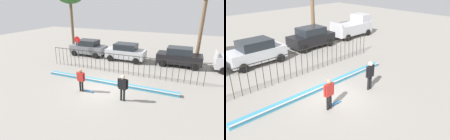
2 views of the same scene
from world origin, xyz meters
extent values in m
plane|color=gray|center=(0.00, 0.00, 0.00)|extent=(60.00, 60.00, 0.00)
cube|color=teal|center=(0.00, 1.02, 0.11)|extent=(11.00, 0.36, 0.22)
cylinder|color=#B2B2B7|center=(0.00, 0.84, 0.22)|extent=(11.00, 0.09, 0.09)
cylinder|color=black|center=(-4.20, 3.50, 0.89)|extent=(0.04, 0.04, 1.77)
cylinder|color=black|center=(-3.73, 3.50, 0.89)|extent=(0.04, 0.04, 1.77)
cylinder|color=black|center=(-3.27, 3.50, 0.89)|extent=(0.04, 0.04, 1.77)
cylinder|color=black|center=(-2.80, 3.50, 0.89)|extent=(0.04, 0.04, 1.77)
cylinder|color=black|center=(-2.33, 3.50, 0.89)|extent=(0.04, 0.04, 1.77)
cylinder|color=black|center=(-1.87, 3.50, 0.89)|extent=(0.04, 0.04, 1.77)
cylinder|color=black|center=(-1.40, 3.50, 0.89)|extent=(0.04, 0.04, 1.77)
cylinder|color=black|center=(-0.93, 3.50, 0.89)|extent=(0.04, 0.04, 1.77)
cylinder|color=black|center=(-0.47, 3.50, 0.89)|extent=(0.04, 0.04, 1.77)
cylinder|color=black|center=(0.00, 3.50, 0.89)|extent=(0.04, 0.04, 1.77)
cylinder|color=black|center=(0.47, 3.50, 0.89)|extent=(0.04, 0.04, 1.77)
cylinder|color=black|center=(0.93, 3.50, 0.89)|extent=(0.04, 0.04, 1.77)
cylinder|color=black|center=(1.40, 3.50, 0.89)|extent=(0.04, 0.04, 1.77)
cylinder|color=black|center=(1.87, 3.50, 0.89)|extent=(0.04, 0.04, 1.77)
cylinder|color=black|center=(2.33, 3.50, 0.89)|extent=(0.04, 0.04, 1.77)
cylinder|color=black|center=(2.80, 3.50, 0.89)|extent=(0.04, 0.04, 1.77)
cylinder|color=black|center=(3.27, 3.50, 0.89)|extent=(0.04, 0.04, 1.77)
cylinder|color=black|center=(3.73, 3.50, 0.89)|extent=(0.04, 0.04, 1.77)
cylinder|color=black|center=(4.20, 3.50, 0.89)|extent=(0.04, 0.04, 1.77)
cylinder|color=black|center=(4.67, 3.50, 0.89)|extent=(0.04, 0.04, 1.77)
cylinder|color=black|center=(5.13, 3.50, 0.89)|extent=(0.04, 0.04, 1.77)
cylinder|color=black|center=(5.60, 3.50, 0.89)|extent=(0.04, 0.04, 1.77)
cylinder|color=black|center=(6.07, 3.50, 0.89)|extent=(0.04, 0.04, 1.77)
cylinder|color=black|center=(6.53, 3.50, 0.89)|extent=(0.04, 0.04, 1.77)
cylinder|color=black|center=(7.00, 3.50, 0.89)|extent=(0.04, 0.04, 1.77)
cube|color=black|center=(0.00, 3.50, 1.75)|extent=(14.00, 0.04, 0.04)
cylinder|color=black|center=(-1.20, -0.94, 0.40)|extent=(0.13, 0.13, 0.79)
cylinder|color=black|center=(-1.01, -0.94, 0.40)|extent=(0.13, 0.13, 0.79)
cube|color=#B22823|center=(-1.11, -0.94, 1.12)|extent=(0.48, 0.21, 0.65)
sphere|color=#A87A5B|center=(-1.11, -0.94, 1.57)|extent=(0.26, 0.26, 0.26)
cylinder|color=#B22823|center=(-1.40, -0.94, 1.15)|extent=(0.10, 0.10, 0.58)
cylinder|color=#B22823|center=(-0.81, -0.94, 1.15)|extent=(0.10, 0.10, 0.58)
cube|color=#26598C|center=(-0.60, -0.82, 0.06)|extent=(0.80, 0.20, 0.02)
cylinder|color=silver|center=(-0.33, -0.75, 0.03)|extent=(0.05, 0.03, 0.05)
cylinder|color=silver|center=(-0.33, -0.90, 0.03)|extent=(0.05, 0.03, 0.05)
cylinder|color=silver|center=(-0.87, -0.75, 0.03)|extent=(0.05, 0.03, 0.05)
cylinder|color=silver|center=(-0.87, -0.90, 0.03)|extent=(0.05, 0.03, 0.05)
cylinder|color=black|center=(1.98, -1.02, 0.41)|extent=(0.14, 0.14, 0.83)
cylinder|color=black|center=(2.18, -1.02, 0.41)|extent=(0.14, 0.14, 0.83)
cube|color=black|center=(2.08, -1.02, 1.17)|extent=(0.50, 0.22, 0.68)
sphere|color=beige|center=(2.08, -1.02, 1.65)|extent=(0.27, 0.27, 0.27)
cylinder|color=black|center=(1.78, -1.02, 1.21)|extent=(0.11, 0.11, 0.61)
cylinder|color=black|center=(2.39, -1.02, 1.21)|extent=(0.11, 0.11, 0.61)
cube|color=#B7BABF|center=(-0.77, 7.57, 0.79)|extent=(4.30, 1.90, 0.90)
cube|color=#1E2328|center=(-0.77, 7.57, 1.57)|extent=(2.37, 1.71, 0.66)
cylinder|color=black|center=(0.69, 8.52, 0.34)|extent=(0.68, 0.22, 0.68)
cylinder|color=black|center=(0.69, 6.62, 0.34)|extent=(0.68, 0.22, 0.68)
cylinder|color=black|center=(-2.24, 8.52, 0.34)|extent=(0.68, 0.22, 0.68)
cylinder|color=black|center=(-2.24, 6.62, 0.34)|extent=(0.68, 0.22, 0.68)
cube|color=black|center=(4.79, 7.93, 0.79)|extent=(4.30, 1.90, 0.90)
cube|color=#1E2328|center=(4.79, 7.93, 1.57)|extent=(2.37, 1.71, 0.66)
cylinder|color=black|center=(6.25, 8.88, 0.34)|extent=(0.68, 0.22, 0.68)
cylinder|color=black|center=(6.25, 6.98, 0.34)|extent=(0.68, 0.22, 0.68)
cylinder|color=black|center=(3.33, 8.88, 0.34)|extent=(0.68, 0.22, 0.68)
cylinder|color=black|center=(3.33, 6.98, 0.34)|extent=(0.68, 0.22, 0.68)
cube|color=#B7B7BC|center=(10.30, 7.91, 0.89)|extent=(4.70, 1.90, 1.10)
cube|color=#B7B7BC|center=(11.75, 7.91, 1.84)|extent=(1.50, 1.75, 0.80)
cube|color=#B7B7BC|center=(8.01, 7.91, 1.62)|extent=(0.12, 1.75, 0.36)
cylinder|color=black|center=(11.90, 8.86, 0.34)|extent=(0.68, 0.22, 0.68)
cylinder|color=black|center=(11.90, 6.96, 0.34)|extent=(0.68, 0.22, 0.68)
cylinder|color=black|center=(8.71, 8.86, 0.34)|extent=(0.68, 0.22, 0.68)
cylinder|color=black|center=(8.71, 6.96, 0.34)|extent=(0.68, 0.22, 0.68)
cylinder|color=brown|center=(6.44, 9.64, 3.38)|extent=(0.36, 0.36, 6.76)
camera|label=1|loc=(5.66, -10.94, 5.96)|focal=29.21mm
camera|label=2|loc=(-7.90, -8.50, 6.58)|focal=36.98mm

